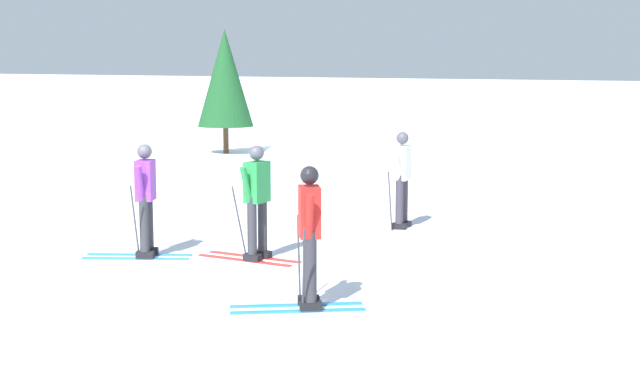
{
  "coord_description": "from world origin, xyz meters",
  "views": [
    {
      "loc": [
        8.51,
        -8.63,
        2.92
      ],
      "look_at": [
        0.61,
        3.28,
        0.9
      ],
      "focal_mm": 52.01,
      "sensor_mm": 36.0,
      "label": 1
    }
  ],
  "objects_px": {
    "skier_purple": "(145,197)",
    "skier_green": "(256,199)",
    "conifer_far_left": "(225,78)",
    "skier_red": "(309,233)",
    "skier_white": "(401,177)"
  },
  "relations": [
    {
      "from": "skier_purple",
      "to": "skier_green",
      "type": "distance_m",
      "value": 1.69
    },
    {
      "from": "skier_purple",
      "to": "conifer_far_left",
      "type": "distance_m",
      "value": 15.96
    },
    {
      "from": "conifer_far_left",
      "to": "skier_green",
      "type": "bearing_deg",
      "value": -49.1
    },
    {
      "from": "conifer_far_left",
      "to": "skier_red",
      "type": "bearing_deg",
      "value": -47.75
    },
    {
      "from": "skier_white",
      "to": "conifer_far_left",
      "type": "height_order",
      "value": "conifer_far_left"
    },
    {
      "from": "skier_white",
      "to": "skier_green",
      "type": "relative_size",
      "value": 1.0
    },
    {
      "from": "skier_white",
      "to": "conifer_far_left",
      "type": "distance_m",
      "value": 14.26
    },
    {
      "from": "skier_red",
      "to": "conifer_far_left",
      "type": "distance_m",
      "value": 19.08
    },
    {
      "from": "skier_red",
      "to": "skier_purple",
      "type": "xyz_separation_m",
      "value": [
        -3.67,
        1.06,
        0.0
      ]
    },
    {
      "from": "skier_red",
      "to": "skier_white",
      "type": "xyz_separation_m",
      "value": [
        -1.64,
        5.3,
        0.0
      ]
    },
    {
      "from": "skier_green",
      "to": "skier_red",
      "type": "bearing_deg",
      "value": -39.99
    },
    {
      "from": "skier_red",
      "to": "skier_green",
      "type": "relative_size",
      "value": 1.0
    },
    {
      "from": "skier_purple",
      "to": "skier_white",
      "type": "bearing_deg",
      "value": 64.46
    },
    {
      "from": "skier_white",
      "to": "conifer_far_left",
      "type": "xyz_separation_m",
      "value": [
        -11.14,
        8.78,
        1.48
      ]
    },
    {
      "from": "skier_green",
      "to": "conifer_far_left",
      "type": "height_order",
      "value": "conifer_far_left"
    }
  ]
}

